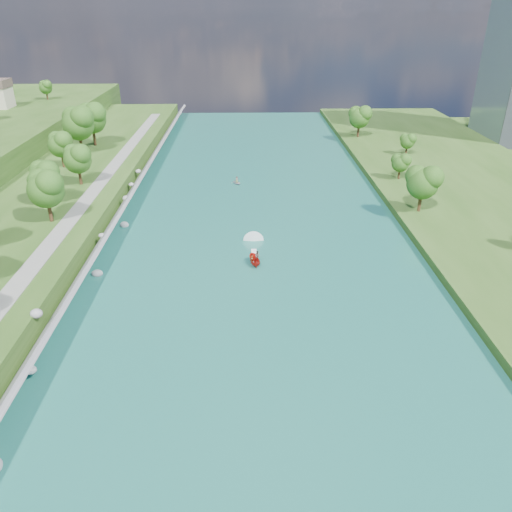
{
  "coord_description": "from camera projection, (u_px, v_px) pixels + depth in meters",
  "views": [
    {
      "loc": [
        -1.62,
        -57.45,
        37.11
      ],
      "look_at": [
        -0.12,
        11.42,
        2.5
      ],
      "focal_mm": 35.0,
      "sensor_mm": 36.0,
      "label": 1
    }
  ],
  "objects": [
    {
      "name": "ground",
      "position": [
        259.0,
        310.0,
        68.02
      ],
      "size": [
        260.0,
        260.0,
        0.0
      ],
      "primitive_type": "plane",
      "color": "#2D5119",
      "rests_on": "ground"
    },
    {
      "name": "trees_east",
      "position": [
        414.0,
        165.0,
        108.76
      ],
      "size": [
        17.23,
        140.71,
        10.88
      ],
      "color": "#154F16",
      "rests_on": "berm_east"
    },
    {
      "name": "riprap_bank",
      "position": [
        102.0,
        241.0,
        83.66
      ],
      "size": [
        4.41,
        236.0,
        4.56
      ],
      "color": "slate",
      "rests_on": "ground"
    },
    {
      "name": "raft",
      "position": [
        237.0,
        182.0,
        115.81
      ],
      "size": [
        3.06,
        3.47,
        1.69
      ],
      "rotation": [
        0.0,
        0.0,
        0.42
      ],
      "color": "#989BA0",
      "rests_on": "river_water"
    },
    {
      "name": "river_water",
      "position": [
        256.0,
        246.0,
        85.86
      ],
      "size": [
        55.0,
        240.0,
        0.1
      ],
      "primitive_type": "cube",
      "color": "#1A6352",
      "rests_on": "ground"
    },
    {
      "name": "riverside_path",
      "position": [
        62.0,
        229.0,
        83.66
      ],
      "size": [
        3.0,
        200.0,
        0.1
      ],
      "primitive_type": "cube",
      "color": "gray",
      "rests_on": "berm_west"
    },
    {
      "name": "motorboat",
      "position": [
        254.0,
        255.0,
        81.28
      ],
      "size": [
        3.6,
        18.76,
        2.06
      ],
      "rotation": [
        0.0,
        0.0,
        3.35
      ],
      "color": "#B6170E",
      "rests_on": "river_water"
    },
    {
      "name": "trees_west",
      "position": [
        8.0,
        200.0,
        80.43
      ],
      "size": [
        15.11,
        149.79,
        13.88
      ],
      "color": "#154F16",
      "rests_on": "berm_west"
    }
  ]
}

